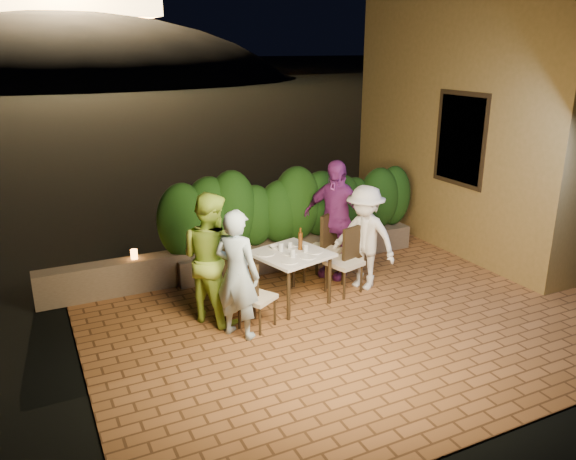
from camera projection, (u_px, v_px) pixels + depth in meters
ground at (363, 322)px, 7.45m from camera, size 400.00×400.00×0.00m
terrace_floor at (343, 310)px, 7.89m from camera, size 7.00×6.00×0.15m
building_wall at (479, 104)px, 9.87m from camera, size 1.60×5.00×5.00m
window_pane at (462, 139)px, 9.27m from camera, size 0.08×1.00×1.40m
window_frame at (461, 139)px, 9.27m from camera, size 0.06×1.15×1.55m
planter at (298, 250)px, 9.43m from camera, size 4.20×0.55×0.40m
hedge at (298, 207)px, 9.19m from camera, size 4.00×0.70×1.10m
parapet at (115, 278)px, 8.16m from camera, size 2.20×0.30×0.50m
hill at (72, 119)px, 60.79m from camera, size 52.00×40.00×22.00m
dining_table at (291, 278)px, 7.86m from camera, size 1.13×1.13×0.75m
plate_nw at (290, 262)px, 7.40m from camera, size 0.22×0.22×0.01m
plate_sw at (266, 254)px, 7.68m from camera, size 0.24×0.24×0.01m
plate_ne at (314, 251)px, 7.77m from camera, size 0.24×0.24×0.01m
plate_se at (296, 244)px, 8.07m from camera, size 0.21×0.21×0.01m
plate_centre at (290, 253)px, 7.70m from camera, size 0.20×0.20×0.01m
plate_front at (308, 257)px, 7.57m from camera, size 0.21×0.21×0.01m
glass_nw at (293, 253)px, 7.56m from camera, size 0.07×0.07×0.12m
glass_sw at (281, 247)px, 7.79m from camera, size 0.07×0.07×0.12m
glass_ne at (306, 248)px, 7.74m from camera, size 0.07×0.07×0.11m
glass_se at (290, 245)px, 7.86m from camera, size 0.06×0.06×0.11m
beer_bottle at (300, 239)px, 7.81m from camera, size 0.06×0.06×0.32m
bowl at (275, 247)px, 7.91m from camera, size 0.17×0.17×0.04m
chair_left_front at (257, 296)px, 7.14m from camera, size 0.55×0.55×0.86m
chair_left_back at (234, 278)px, 7.46m from camera, size 0.53×0.53×1.05m
chair_right_front at (344, 261)px, 8.16m from camera, size 0.56×0.56×0.97m
chair_right_back at (322, 249)px, 8.53m from camera, size 0.67×0.67×1.04m
diner_blue at (237, 274)px, 6.81m from camera, size 0.67×0.72×1.64m
diner_green at (211, 258)px, 7.22m from camera, size 0.99×1.06×1.74m
diner_white at (365, 238)px, 8.24m from camera, size 0.98×1.17×1.57m
diner_purple at (335, 219)px, 8.63m from camera, size 0.94×1.17×1.86m
parapet_lamp at (134, 254)px, 8.19m from camera, size 0.10×0.10×0.14m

